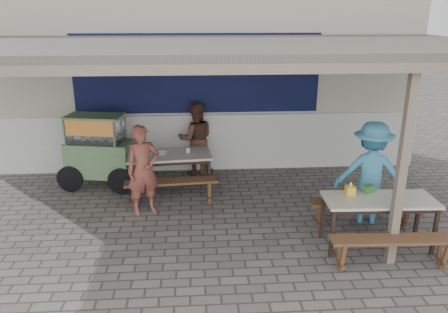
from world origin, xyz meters
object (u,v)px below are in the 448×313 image
table_left (170,158)px  condiment_bowl (162,153)px  condiment_jar (188,150)px  vendor_cart (99,149)px  table_right (379,204)px  tissue_box (350,190)px  patron_street_side (143,170)px  bench_left_wall (169,164)px  bench_left_street (171,186)px  donation_box (368,189)px  patron_wall_side (196,139)px  bench_right_street (393,245)px  bench_right_wall (363,207)px  patron_right_table (370,173)px

table_left → condiment_bowl: bearing=175.3°
condiment_jar → vendor_cart: bearing=170.9°
table_right → vendor_cart: size_ratio=0.86×
tissue_box → patron_street_side: bearing=159.0°
bench_left_wall → condiment_bowl: (-0.08, -0.59, 0.43)m
patron_street_side → table_left: bearing=42.4°
bench_left_street → condiment_jar: 0.86m
tissue_box → donation_box: 0.29m
table_right → patron_wall_side: (-2.57, 3.17, 0.08)m
bench_left_street → table_right: size_ratio=1.04×
bench_right_street → condiment_jar: bearing=134.9°
condiment_bowl → bench_left_wall: bearing=82.1°
condiment_jar → condiment_bowl: 0.48m
vendor_cart → patron_wall_side: patron_wall_side is taller
bench_left_wall → condiment_bowl: bearing=-102.8°
bench_left_wall → table_right: table_right is taller
bench_right_wall → patron_street_side: 3.59m
table_left → patron_right_table: bearing=-28.6°
table_left → donation_box: (2.98, -2.00, 0.13)m
patron_right_table → condiment_jar: bearing=-12.0°
bench_left_street → donation_box: (2.93, -1.42, 0.46)m
bench_right_street → bench_right_wall: 1.18m
table_left → bench_left_street: table_left is taller
bench_left_wall → bench_right_street: bearing=-52.6°
bench_right_wall → patron_street_side: (-3.48, 0.78, 0.42)m
table_left → bench_right_street: bearing=-47.7°
patron_wall_side → patron_street_side: bearing=59.9°
patron_wall_side → condiment_jar: 0.87m
patron_right_table → condiment_bowl: patron_right_table is taller
table_right → condiment_bowl: condiment_bowl is taller
bench_left_wall → patron_street_side: 1.55m
table_right → patron_wall_side: size_ratio=1.04×
tissue_box → patron_right_table: bearing=49.0°
bench_right_wall → condiment_bowl: size_ratio=9.11×
vendor_cart → tissue_box: 4.72m
table_right → bench_right_street: (-0.02, -0.59, -0.33)m
table_left → patron_street_side: patron_street_side is taller
vendor_cart → condiment_jar: vendor_cart is taller
patron_right_table → donation_box: 0.64m
table_right → donation_box: (-0.09, 0.23, 0.13)m
bench_left_street → condiment_bowl: bearing=102.4°
bench_right_street → patron_street_side: size_ratio=1.09×
patron_street_side → condiment_jar: size_ratio=17.51×
bench_right_wall → patron_right_table: patron_right_table is taller
table_left → condiment_jar: size_ratio=18.18×
donation_box → condiment_jar: size_ratio=1.89×
condiment_jar → table_left: bearing=-165.5°
bench_left_wall → bench_right_street: same height
patron_wall_side → condiment_jar: patron_wall_side is taller
bench_right_wall → vendor_cart: bearing=157.7°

